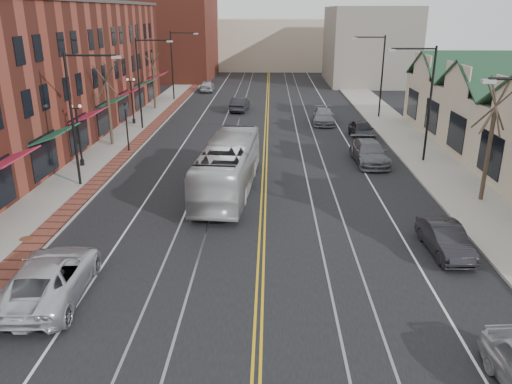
# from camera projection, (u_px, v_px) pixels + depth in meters

# --- Properties ---
(ground) EXTENTS (160.00, 160.00, 0.00)m
(ground) POSITION_uv_depth(u_px,v_px,m) (257.00, 355.00, 15.91)
(ground) COLOR black
(ground) RESTS_ON ground
(sidewalk_left) EXTENTS (4.00, 120.00, 0.15)m
(sidewalk_left) POSITION_uv_depth(u_px,v_px,m) (94.00, 166.00, 35.00)
(sidewalk_left) COLOR gray
(sidewalk_left) RESTS_ON ground
(sidewalk_right) EXTENTS (4.00, 120.00, 0.15)m
(sidewalk_right) POSITION_uv_depth(u_px,v_px,m) (439.00, 169.00, 34.35)
(sidewalk_right) COLOR gray
(sidewalk_right) RESTS_ON ground
(building_left) EXTENTS (10.00, 50.00, 11.00)m
(building_left) POSITION_uv_depth(u_px,v_px,m) (29.00, 75.00, 39.91)
(building_left) COLOR maroon
(building_left) RESTS_ON ground
(backdrop_left) EXTENTS (14.00, 18.00, 14.00)m
(backdrop_left) POSITION_uv_depth(u_px,v_px,m) (169.00, 33.00, 79.73)
(backdrop_left) COLOR maroon
(backdrop_left) RESTS_ON ground
(backdrop_mid) EXTENTS (22.00, 14.00, 9.00)m
(backdrop_mid) POSITION_uv_depth(u_px,v_px,m) (269.00, 44.00, 94.24)
(backdrop_mid) COLOR beige
(backdrop_mid) RESTS_ON ground
(backdrop_right) EXTENTS (12.00, 16.00, 11.00)m
(backdrop_right) POSITION_uv_depth(u_px,v_px,m) (369.00, 46.00, 74.70)
(backdrop_right) COLOR slate
(backdrop_right) RESTS_ON ground
(streetlight_l_1) EXTENTS (3.33, 0.25, 8.00)m
(streetlight_l_1) POSITION_uv_depth(u_px,v_px,m) (78.00, 106.00, 29.52)
(streetlight_l_1) COLOR black
(streetlight_l_1) RESTS_ON sidewalk_left
(streetlight_l_2) EXTENTS (3.33, 0.25, 8.00)m
(streetlight_l_2) POSITION_uv_depth(u_px,v_px,m) (143.00, 74.00, 44.56)
(streetlight_l_2) COLOR black
(streetlight_l_2) RESTS_ON sidewalk_left
(streetlight_l_3) EXTENTS (3.33, 0.25, 8.00)m
(streetlight_l_3) POSITION_uv_depth(u_px,v_px,m) (176.00, 58.00, 59.59)
(streetlight_l_3) COLOR black
(streetlight_l_3) RESTS_ON sidewalk_left
(streetlight_r_1) EXTENTS (3.33, 0.25, 8.00)m
(streetlight_r_1) POSITION_uv_depth(u_px,v_px,m) (425.00, 92.00, 34.57)
(streetlight_r_1) COLOR black
(streetlight_r_1) RESTS_ON sidewalk_right
(streetlight_r_2) EXTENTS (3.33, 0.25, 8.00)m
(streetlight_r_2) POSITION_uv_depth(u_px,v_px,m) (378.00, 68.00, 49.60)
(streetlight_r_2) COLOR black
(streetlight_r_2) RESTS_ON sidewalk_right
(lamppost_l_2) EXTENTS (0.84, 0.28, 4.27)m
(lamppost_l_2) POSITION_uv_depth(u_px,v_px,m) (79.00, 137.00, 34.29)
(lamppost_l_2) COLOR black
(lamppost_l_2) RESTS_ON sidewalk_left
(lamppost_l_3) EXTENTS (0.84, 0.28, 4.27)m
(lamppost_l_3) POSITION_uv_depth(u_px,v_px,m) (132.00, 102.00, 47.45)
(lamppost_l_3) COLOR black
(lamppost_l_3) RESTS_ON sidewalk_left
(tree_left_near) EXTENTS (1.78, 1.37, 6.48)m
(tree_left_near) POSITION_uv_depth(u_px,v_px,m) (108.00, 103.00, 39.48)
(tree_left_near) COLOR #382B21
(tree_left_near) RESTS_ON sidewalk_left
(tree_left_far) EXTENTS (1.66, 1.28, 6.02)m
(tree_left_far) POSITION_uv_depth(u_px,v_px,m) (153.00, 80.00, 54.59)
(tree_left_far) COLOR #382B21
(tree_left_far) RESTS_ON sidewalk_left
(tree_right_mid) EXTENTS (1.90, 1.46, 6.93)m
(tree_right_mid) POSITION_uv_depth(u_px,v_px,m) (491.00, 138.00, 27.44)
(tree_right_mid) COLOR #382B21
(tree_right_mid) RESTS_ON sidewalk_right
(manhole_far) EXTENTS (0.60, 0.60, 0.02)m
(manhole_far) POSITION_uv_depth(u_px,v_px,m) (26.00, 239.00, 23.67)
(manhole_far) COLOR #592D19
(manhole_far) RESTS_ON sidewalk_left
(traffic_signal) EXTENTS (0.18, 0.15, 3.80)m
(traffic_signal) POSITION_uv_depth(u_px,v_px,m) (126.00, 123.00, 37.94)
(traffic_signal) COLOR black
(traffic_signal) RESTS_ON sidewalk_left
(transit_bus) EXTENTS (3.43, 11.45, 3.15)m
(transit_bus) POSITION_uv_depth(u_px,v_px,m) (228.00, 167.00, 29.83)
(transit_bus) COLOR silver
(transit_bus) RESTS_ON ground
(parked_suv) EXTENTS (3.05, 6.04, 1.64)m
(parked_suv) POSITION_uv_depth(u_px,v_px,m) (49.00, 278.00, 18.89)
(parked_suv) COLOR silver
(parked_suv) RESTS_ON ground
(parked_car_b) EXTENTS (1.64, 4.18, 1.35)m
(parked_car_b) POSITION_uv_depth(u_px,v_px,m) (445.00, 239.00, 22.41)
(parked_car_b) COLOR black
(parked_car_b) RESTS_ON ground
(parked_car_c) EXTENTS (2.35, 5.47, 1.57)m
(parked_car_c) POSITION_uv_depth(u_px,v_px,m) (369.00, 152.00, 35.77)
(parked_car_c) COLOR slate
(parked_car_c) RESTS_ON ground
(parked_car_d) EXTENTS (1.95, 4.49, 1.51)m
(parked_car_d) POSITION_uv_depth(u_px,v_px,m) (362.00, 130.00, 42.83)
(parked_car_d) COLOR #222228
(parked_car_d) RESTS_ON ground
(distant_car_left) EXTENTS (2.04, 4.68, 1.49)m
(distant_car_left) POSITION_uv_depth(u_px,v_px,m) (240.00, 104.00, 54.52)
(distant_car_left) COLOR black
(distant_car_left) RESTS_ON ground
(distant_car_right) EXTENTS (2.36, 5.13, 1.45)m
(distant_car_right) POSITION_uv_depth(u_px,v_px,m) (324.00, 116.00, 48.46)
(distant_car_right) COLOR slate
(distant_car_right) RESTS_ON ground
(distant_car_far) EXTENTS (2.03, 4.56, 1.52)m
(distant_car_far) POSITION_uv_depth(u_px,v_px,m) (207.00, 86.00, 67.91)
(distant_car_far) COLOR #A4A7AB
(distant_car_far) RESTS_ON ground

